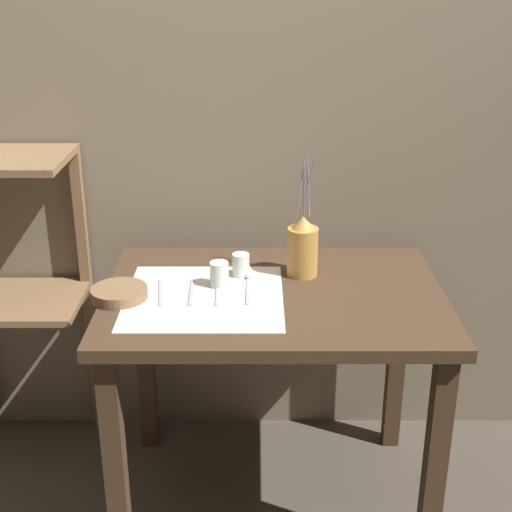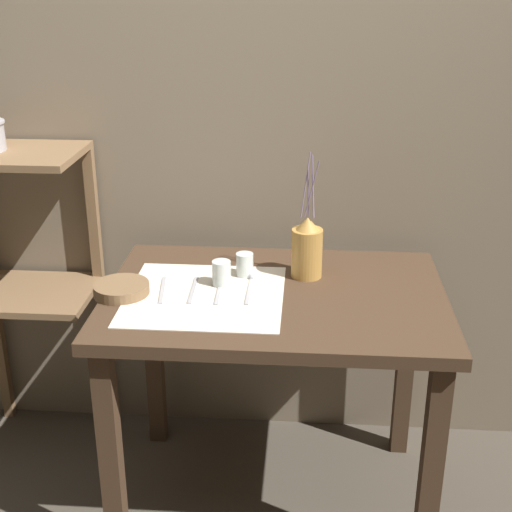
{
  "view_description": "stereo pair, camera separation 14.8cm",
  "coord_description": "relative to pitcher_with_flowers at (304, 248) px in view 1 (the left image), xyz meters",
  "views": [
    {
      "loc": [
        -0.06,
        -2.01,
        1.74
      ],
      "look_at": [
        -0.06,
        0.0,
        0.92
      ],
      "focal_mm": 50.0,
      "sensor_mm": 36.0,
      "label": 1
    },
    {
      "loc": [
        0.09,
        -2.01,
        1.74
      ],
      "look_at": [
        -0.06,
        0.0,
        0.92
      ],
      "focal_mm": 50.0,
      "sensor_mm": 36.0,
      "label": 2
    }
  ],
  "objects": [
    {
      "name": "glass_tumbler_far",
      "position": [
        -0.2,
        -0.02,
        -0.05
      ],
      "size": [
        0.06,
        0.06,
        0.08
      ],
      "color": "silver",
      "rests_on": "wooden_table"
    },
    {
      "name": "pitcher_with_flowers",
      "position": [
        0.0,
        0.0,
        0.0
      ],
      "size": [
        0.1,
        0.1,
        0.41
      ],
      "color": "#B7843D",
      "rests_on": "wooden_table"
    },
    {
      "name": "wooden_shelf_unit",
      "position": [
        -1.0,
        0.16,
        -0.08
      ],
      "size": [
        0.47,
        0.36,
        1.17
      ],
      "color": "brown",
      "rests_on": "ground_plane"
    },
    {
      "name": "ground_plane",
      "position": [
        -0.1,
        -0.13,
        -0.89
      ],
      "size": [
        12.0,
        12.0,
        0.0
      ],
      "primitive_type": "plane",
      "color": "#473F35"
    },
    {
      "name": "wooden_bowl",
      "position": [
        -0.57,
        -0.18,
        -0.08
      ],
      "size": [
        0.17,
        0.17,
        0.04
      ],
      "color": "brown",
      "rests_on": "wooden_table"
    },
    {
      "name": "spoon_outer",
      "position": [
        -0.27,
        -0.09,
        -0.09
      ],
      "size": [
        0.02,
        0.21,
        0.02
      ],
      "color": "#A8A8AD",
      "rests_on": "wooden_table"
    },
    {
      "name": "stone_wall_back",
      "position": [
        -0.1,
        0.35,
        0.31
      ],
      "size": [
        7.0,
        0.06,
        2.4
      ],
      "color": "#7A6B56",
      "rests_on": "ground_plane"
    },
    {
      "name": "spoon_inner",
      "position": [
        -0.18,
        -0.08,
        -0.09
      ],
      "size": [
        0.02,
        0.21,
        0.02
      ],
      "color": "#A8A8AD",
      "rests_on": "wooden_table"
    },
    {
      "name": "fork_inner",
      "position": [
        -0.45,
        -0.15,
        -0.09
      ],
      "size": [
        0.04,
        0.2,
        0.0
      ],
      "color": "#A8A8AD",
      "rests_on": "wooden_table"
    },
    {
      "name": "glass_tumbler_near",
      "position": [
        -0.27,
        -0.1,
        -0.05
      ],
      "size": [
        0.06,
        0.06,
        0.08
      ],
      "color": "silver",
      "rests_on": "wooden_table"
    },
    {
      "name": "linen_cloth",
      "position": [
        -0.31,
        -0.18,
        -0.09
      ],
      "size": [
        0.48,
        0.47,
        0.0
      ],
      "color": "beige",
      "rests_on": "wooden_table"
    },
    {
      "name": "fork_outer",
      "position": [
        -0.35,
        -0.15,
        -0.09
      ],
      "size": [
        0.02,
        0.2,
        0.0
      ],
      "color": "#A8A8AD",
      "rests_on": "wooden_table"
    },
    {
      "name": "wooden_table",
      "position": [
        -0.1,
        -0.13,
        -0.22
      ],
      "size": [
        1.06,
        0.74,
        0.8
      ],
      "color": "#422D1E",
      "rests_on": "ground_plane"
    }
  ]
}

